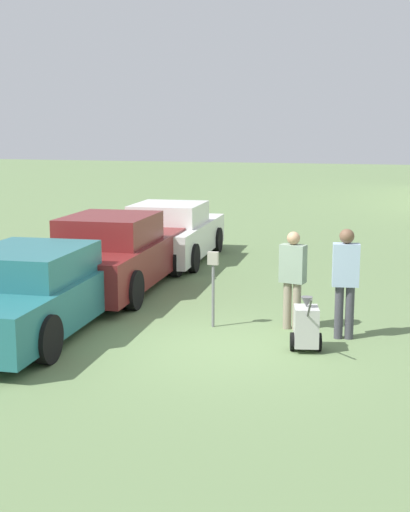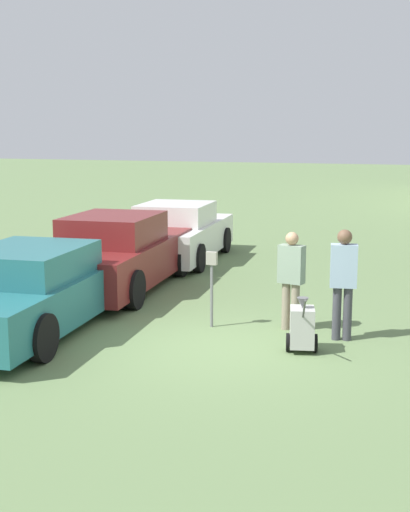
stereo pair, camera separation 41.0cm
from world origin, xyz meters
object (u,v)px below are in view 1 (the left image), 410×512
parked_car_white (170,234)px  equipment_cart (306,326)px  parked_car_teal (35,291)px  parking_meter (213,275)px  person_worker (293,274)px  person_supervisor (345,276)px  parked_car_maroon (113,255)px

parked_car_white → equipment_cart: 7.98m
parked_car_teal → parking_meter: parked_car_teal is taller
person_worker → person_supervisor: 0.95m
person_worker → parked_car_maroon: bearing=-12.6°
parked_car_maroon → person_worker: bearing=-29.2°
person_supervisor → equipment_cart: size_ratio=1.78×
person_worker → equipment_cart: (0.42, -1.12, -0.56)m
parking_meter → equipment_cart: bearing=-26.8°
parking_meter → person_supervisor: 2.22m
equipment_cart → person_supervisor: bearing=45.8°
equipment_cart → parked_car_teal: bearing=168.8°
parked_car_maroon → person_worker: 4.53m
parked_car_maroon → equipment_cart: size_ratio=5.14×
person_worker → equipment_cart: bearing=122.4°
equipment_cart → person_worker: bearing=96.8°
parking_meter → person_supervisor: size_ratio=0.73×
parked_car_white → person_worker: 6.83m
equipment_cart → parked_car_white: bearing=111.1°
parked_car_maroon → parking_meter: 3.52m
parked_car_maroon → equipment_cart: parked_car_maroon is taller
parking_meter → person_worker: bearing=10.6°
parked_car_white → equipment_cart: (4.53, -6.56, -0.30)m
person_worker → parked_car_white: bearing=-40.9°
parked_car_teal → person_supervisor: 5.12m
parked_car_teal → equipment_cart: size_ratio=5.33×
parked_car_white → person_supervisor: person_supervisor is taller
parked_car_maroon → parked_car_teal: bearing=-94.6°
parked_car_white → parked_car_maroon: bearing=-94.6°
parked_car_teal → person_supervisor: size_ratio=2.99×
parked_car_white → person_supervisor: 7.63m
parked_car_maroon → parked_car_white: parked_car_maroon is taller
parking_meter → person_worker: size_ratio=0.78×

